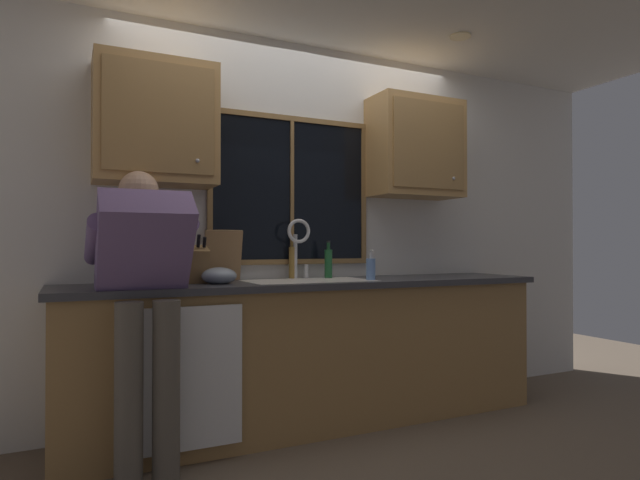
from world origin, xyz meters
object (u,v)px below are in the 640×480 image
Objects in this scene: mixing_bowl at (219,276)px; bottle_tall_clear at (293,262)px; soap_dispenser at (371,269)px; bottle_green_glass at (328,263)px; person_standing at (144,283)px; knife_block at (196,265)px; cutting_board at (223,256)px.

bottle_tall_clear reaches higher than mixing_bowl.
bottle_tall_clear is at bearing 138.12° from soap_dispenser.
soap_dispenser is at bearing -61.57° from bottle_green_glass.
person_standing is 5.54× the size of bottle_tall_clear.
knife_block is 0.98× the size of cutting_board.
knife_block is 1.58× the size of mixing_bowl.
person_standing is 7.92× the size of soap_dispenser.
soap_dispenser is at bearing 7.36° from person_standing.
person_standing is 4.81× the size of knife_block.
bottle_green_glass is 0.92× the size of bottle_tall_clear.
cutting_board is at bearing 176.62° from bottle_green_glass.
bottle_tall_clear is (1.03, 0.54, 0.08)m from person_standing.
bottle_tall_clear is at bearing 165.38° from bottle_green_glass.
soap_dispenser reaches higher than mixing_bowl.
bottle_green_glass is (0.81, 0.20, 0.06)m from mixing_bowl.
knife_block reaches higher than mixing_bowl.
cutting_board is 0.95m from soap_dispenser.
mixing_bowl is 0.84m from bottle_green_glass.
mixing_bowl is at bearing -155.14° from bottle_tall_clear.
cutting_board reaches higher than soap_dispenser.
soap_dispenser is 0.70× the size of bottle_tall_clear.
person_standing is at bearing -148.62° from mixing_bowl.
bottle_tall_clear is at bearing 24.86° from mixing_bowl.
bottle_green_glass is at bearing 20.75° from person_standing.
person_standing is at bearing -172.64° from soap_dispenser.
cutting_board reaches higher than knife_block.
knife_block is 0.72m from bottle_tall_clear.
bottle_green_glass reaches higher than mixing_bowl.
bottle_green_glass is 0.25m from bottle_tall_clear.
soap_dispenser is (1.09, -0.16, -0.03)m from knife_block.
knife_block is (0.34, 0.35, 0.07)m from person_standing.
mixing_bowl is 0.64m from bottle_tall_clear.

